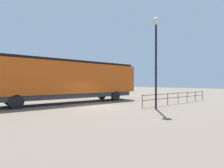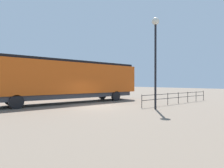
# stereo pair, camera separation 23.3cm
# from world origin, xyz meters

# --- Properties ---
(ground_plane) EXTENTS (120.00, 120.00, 0.00)m
(ground_plane) POSITION_xyz_m (0.00, 0.00, 0.00)
(ground_plane) COLOR #756656
(locomotive) EXTENTS (2.98, 15.77, 4.27)m
(locomotive) POSITION_xyz_m (-4.03, -0.21, 2.38)
(locomotive) COLOR #D15114
(locomotive) RESTS_ON ground_plane
(lamp_post) EXTENTS (0.58, 0.58, 7.12)m
(lamp_post) POSITION_xyz_m (4.16, 2.67, 5.18)
(lamp_post) COLOR black
(lamp_post) RESTS_ON ground_plane
(platform_fence) EXTENTS (0.05, 10.61, 1.11)m
(platform_fence) POSITION_xyz_m (3.15, 7.50, 0.72)
(platform_fence) COLOR black
(platform_fence) RESTS_ON ground_plane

